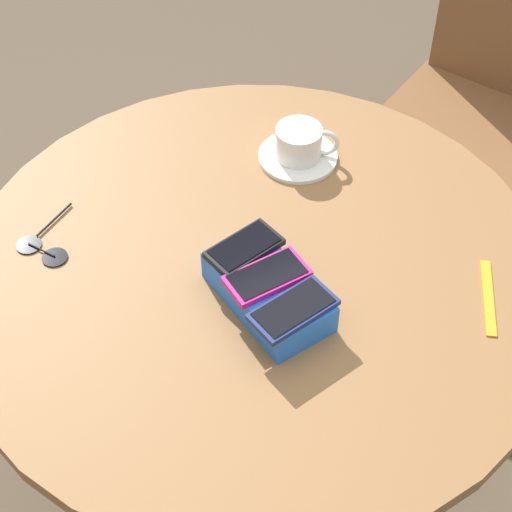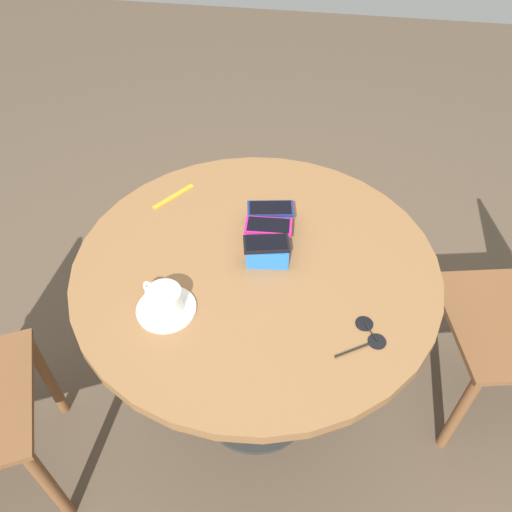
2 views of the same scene
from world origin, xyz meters
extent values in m
plane|color=brown|center=(0.00, 0.00, 0.00)|extent=(8.00, 8.00, 0.00)
cylinder|color=#2D2D2D|center=(0.00, 0.00, 0.01)|extent=(0.40, 0.40, 0.02)
cylinder|color=#2D2D2D|center=(0.00, 0.00, 0.37)|extent=(0.07, 0.07, 0.70)
cylinder|color=brown|center=(0.00, 0.00, 0.74)|extent=(0.97, 0.97, 0.03)
cube|color=blue|center=(-0.08, 0.02, 0.78)|extent=(0.22, 0.14, 0.05)
cube|color=white|center=(-0.07, -0.04, 0.77)|extent=(0.12, 0.02, 0.02)
cube|color=navy|center=(-0.15, 0.02, 0.81)|extent=(0.09, 0.14, 0.01)
cube|color=black|center=(-0.15, 0.02, 0.81)|extent=(0.08, 0.12, 0.00)
cube|color=#D11975|center=(-0.08, 0.02, 0.81)|extent=(0.07, 0.13, 0.01)
cube|color=black|center=(-0.08, 0.02, 0.82)|extent=(0.06, 0.12, 0.00)
cube|color=black|center=(-0.01, 0.03, 0.81)|extent=(0.09, 0.13, 0.01)
cube|color=black|center=(-0.01, 0.03, 0.82)|extent=(0.08, 0.12, 0.00)
cylinder|color=silver|center=(0.20, -0.19, 0.75)|extent=(0.14, 0.14, 0.01)
cylinder|color=silver|center=(0.20, -0.19, 0.79)|extent=(0.08, 0.08, 0.06)
cylinder|color=tan|center=(0.20, -0.19, 0.81)|extent=(0.07, 0.07, 0.00)
torus|color=silver|center=(0.18, -0.23, 0.79)|extent=(0.04, 0.05, 0.06)
cube|color=orange|center=(-0.23, -0.29, 0.75)|extent=(0.14, 0.10, 0.00)
cylinder|color=black|center=(0.16, 0.29, 0.75)|extent=(0.04, 0.04, 0.00)
cylinder|color=black|center=(0.21, 0.32, 0.75)|extent=(0.04, 0.04, 0.00)
cylinder|color=black|center=(0.18, 0.30, 0.76)|extent=(0.05, 0.03, 0.00)
cylinder|color=black|center=(0.24, 0.26, 0.76)|extent=(0.05, 0.08, 0.00)
cube|color=brown|center=(0.40, -0.77, 0.45)|extent=(0.56, 0.56, 0.02)
cylinder|color=brown|center=(0.48, -0.52, 0.22)|extent=(0.04, 0.04, 0.44)
cylinder|color=brown|center=(0.15, -0.69, 0.22)|extent=(0.04, 0.04, 0.44)
cylinder|color=brown|center=(0.65, -0.85, 0.22)|extent=(0.04, 0.04, 0.44)
camera|label=1|loc=(-0.82, 0.42, 1.78)|focal=60.00mm
camera|label=2|loc=(0.91, 0.15, 1.70)|focal=35.00mm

